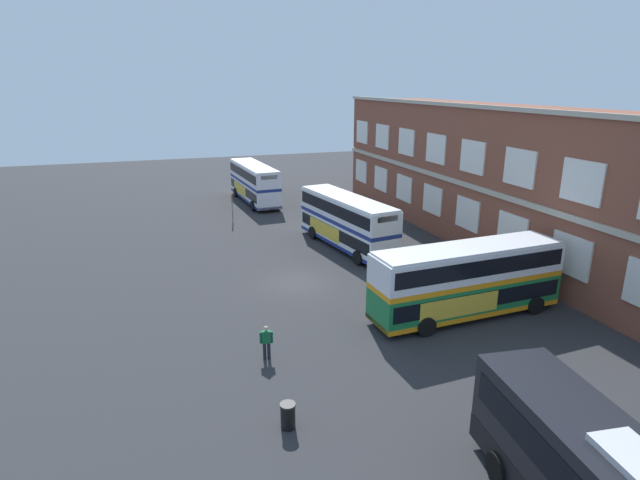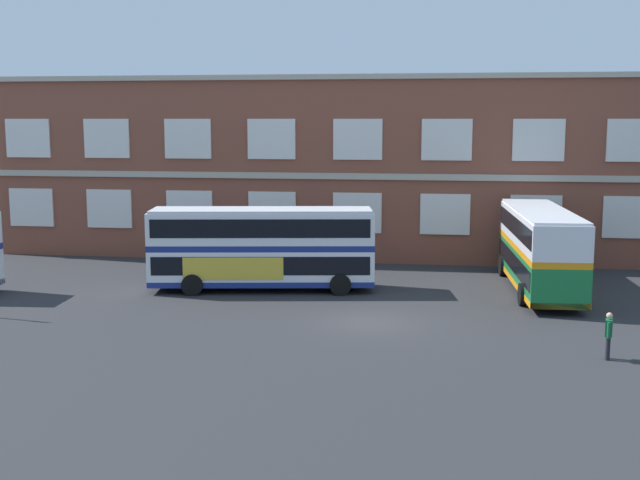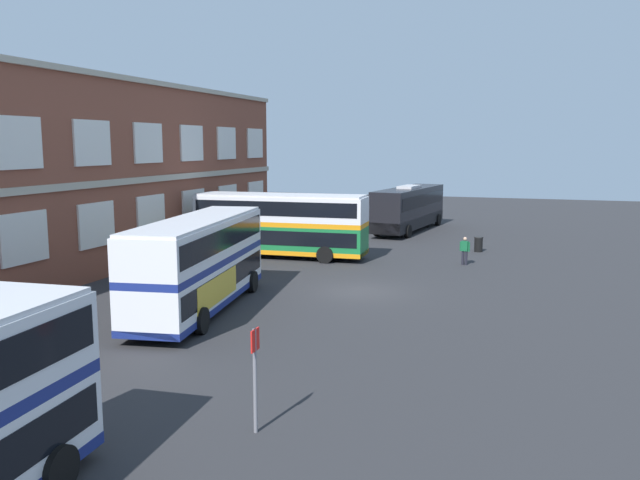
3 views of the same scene
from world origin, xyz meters
name	(u,v)px [view 2 (image 2 of 3)]	position (x,y,z in m)	size (l,w,h in m)	color
ground_plane	(373,311)	(0.00, 2.00, 0.00)	(120.00, 120.00, 0.00)	#2B2B2D
brick_terminal_building	(364,168)	(-1.94, 17.98, 5.35)	(45.83, 8.19, 11.00)	brown
double_decker_middle	(262,247)	(-5.84, 5.69, 2.15)	(11.26, 4.23, 4.07)	silver
double_decker_far	(540,248)	(7.76, 7.41, 2.15)	(3.29, 11.12, 4.07)	#197038
waiting_passenger	(609,334)	(8.81, -4.10, 0.93)	(0.32, 0.64, 1.70)	black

